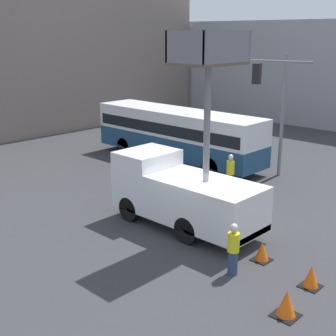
# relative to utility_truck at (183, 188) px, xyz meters

# --- Properties ---
(ground_plane) EXTENTS (120.00, 120.00, 0.00)m
(ground_plane) POSITION_rel_utility_truck_xyz_m (-0.22, -0.73, -1.60)
(ground_plane) COLOR #38383A
(utility_truck) EXTENTS (2.55, 6.25, 7.54)m
(utility_truck) POSITION_rel_utility_truck_xyz_m (0.00, 0.00, 0.00)
(utility_truck) COLOR white
(utility_truck) RESTS_ON ground_plane
(city_bus) EXTENTS (2.59, 11.26, 3.10)m
(city_bus) POSITION_rel_utility_truck_xyz_m (7.09, 6.82, 0.23)
(city_bus) COLOR navy
(city_bus) RESTS_ON ground_plane
(traffic_light_pole) EXTENTS (4.04, 3.79, 6.46)m
(traffic_light_pole) POSITION_rel_utility_truck_xyz_m (7.50, 0.67, 2.78)
(traffic_light_pole) COLOR slate
(traffic_light_pole) RESTS_ON ground_plane
(road_worker_near_truck) EXTENTS (0.38, 0.38, 1.74)m
(road_worker_near_truck) POSITION_rel_utility_truck_xyz_m (-1.75, -3.71, -0.74)
(road_worker_near_truck) COLOR navy
(road_worker_near_truck) RESTS_ON ground_plane
(road_worker_directing) EXTENTS (0.38, 0.38, 1.83)m
(road_worker_directing) POSITION_rel_utility_truck_xyz_m (4.92, 1.32, -0.69)
(road_worker_directing) COLOR navy
(road_worker_directing) RESTS_ON ground_plane
(traffic_cone_near_truck) EXTENTS (0.68, 0.68, 0.78)m
(traffic_cone_near_truck) POSITION_rel_utility_truck_xyz_m (-2.64, -6.15, -1.23)
(traffic_cone_near_truck) COLOR black
(traffic_cone_near_truck) RESTS_ON ground_plane
(traffic_cone_mid_road) EXTENTS (0.60, 0.60, 0.69)m
(traffic_cone_mid_road) POSITION_rel_utility_truck_xyz_m (-0.30, -3.87, -1.28)
(traffic_cone_mid_road) COLOR black
(traffic_cone_mid_road) RESTS_ON ground_plane
(traffic_cone_far_side) EXTENTS (0.61, 0.61, 0.70)m
(traffic_cone_far_side) POSITION_rel_utility_truck_xyz_m (-0.75, -5.90, -1.28)
(traffic_cone_far_side) COLOR black
(traffic_cone_far_side) RESTS_ON ground_plane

